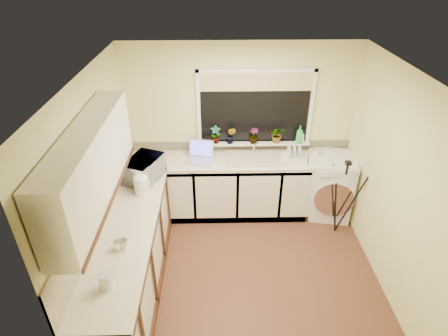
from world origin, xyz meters
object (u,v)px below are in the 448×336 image
at_px(glass_jug, 106,281).
at_px(soap_bottle_clear, 301,136).
at_px(tripod, 341,198).
at_px(soap_bottle_green, 300,134).
at_px(plant_b, 231,135).
at_px(washing_machine, 328,185).
at_px(plant_a, 216,135).
at_px(steel_jar, 118,245).
at_px(dish_rack, 294,158).
at_px(microwave, 144,169).
at_px(plant_c, 254,136).
at_px(plant_d, 277,135).
at_px(kettle, 141,185).
at_px(cup_back, 316,153).
at_px(laptop, 200,155).
at_px(cup_left, 123,244).

bearing_deg(glass_jug, soap_bottle_clear, 48.56).
distance_m(tripod, soap_bottle_green, 1.05).
bearing_deg(plant_b, washing_machine, -9.19).
bearing_deg(plant_a, steel_jar, -116.22).
relative_size(dish_rack, microwave, 0.68).
bearing_deg(soap_bottle_clear, plant_c, -177.97).
relative_size(plant_a, plant_d, 1.11).
height_order(kettle, soap_bottle_green, soap_bottle_green).
distance_m(tripod, steel_jar, 2.96).
height_order(soap_bottle_green, cup_back, soap_bottle_green).
distance_m(washing_machine, kettle, 2.69).
height_order(washing_machine, soap_bottle_clear, soap_bottle_clear).
bearing_deg(plant_b, plant_a, 177.97).
bearing_deg(washing_machine, tripod, -73.93).
bearing_deg(plant_d, glass_jug, -126.69).
bearing_deg(plant_d, plant_c, -176.69).
relative_size(steel_jar, plant_a, 0.38).
bearing_deg(plant_c, dish_rack, -22.23).
distance_m(laptop, soap_bottle_clear, 1.46).
height_order(kettle, plant_c, plant_c).
relative_size(cup_back, cup_left, 1.07).
bearing_deg(washing_machine, soap_bottle_clear, 158.28).
relative_size(microwave, plant_d, 2.20).
distance_m(microwave, soap_bottle_green, 2.21).
height_order(glass_jug, cup_left, glass_jug).
relative_size(dish_rack, glass_jug, 2.19).
bearing_deg(soap_bottle_green, plant_d, 175.82).
distance_m(kettle, dish_rack, 2.13).
bearing_deg(cup_back, washing_machine, -29.70).
xyz_separation_m(plant_a, plant_c, (0.54, -0.00, -0.02)).
distance_m(soap_bottle_green, cup_back, 0.35).
bearing_deg(plant_d, plant_a, -178.80).
bearing_deg(microwave, laptop, -32.69).
bearing_deg(steel_jar, tripod, 25.66).
bearing_deg(plant_d, washing_machine, -18.62).
distance_m(soap_bottle_clear, cup_left, 2.91).
distance_m(dish_rack, cup_back, 0.35).
height_order(tripod, plant_b, plant_b).
height_order(kettle, tripod, tripod).
bearing_deg(tripod, laptop, 177.53).
relative_size(steel_jar, cup_back, 0.89).
xyz_separation_m(plant_a, cup_back, (1.42, -0.12, -0.24)).
relative_size(glass_jug, soap_bottle_clear, 0.93).
relative_size(steel_jar, microwave, 0.19).
xyz_separation_m(kettle, plant_a, (0.89, 1.01, 0.17)).
xyz_separation_m(microwave, soap_bottle_green, (2.10, 0.68, 0.13)).
relative_size(plant_b, cup_left, 2.35).
bearing_deg(steel_jar, soap_bottle_clear, 42.33).
xyz_separation_m(laptop, plant_c, (0.76, 0.20, 0.19)).
xyz_separation_m(plant_b, soap_bottle_green, (0.97, 0.00, 0.00)).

